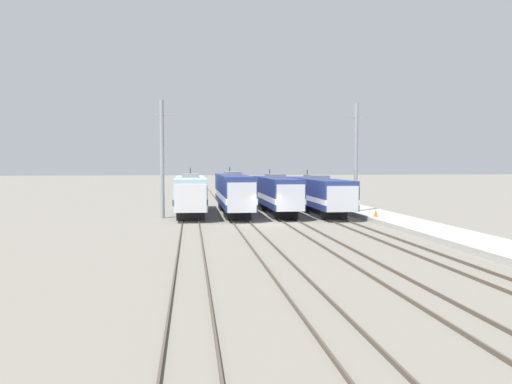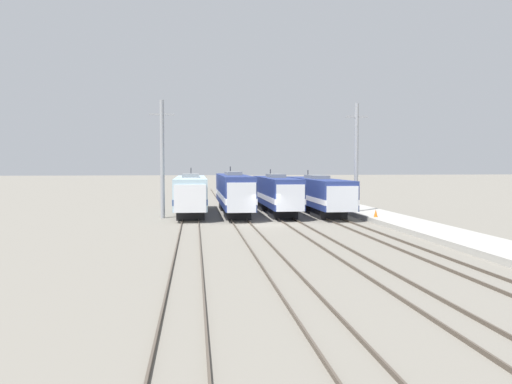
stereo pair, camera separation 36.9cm
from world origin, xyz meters
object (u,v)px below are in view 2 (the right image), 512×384
traffic_cone (376,213)px  locomotive_far_right (318,194)px  catenary_tower_left (162,158)px  locomotive_center_left (234,192)px  locomotive_center_right (276,193)px  locomotive_far_left (191,194)px  catenary_tower_right (356,158)px

traffic_cone → locomotive_far_right: bearing=112.5°
catenary_tower_left → locomotive_far_right: bearing=9.5°
locomotive_center_left → locomotive_far_right: 8.71m
locomotive_center_right → locomotive_far_left: bearing=179.0°
locomotive_far_right → locomotive_center_left: bearing=175.7°
traffic_cone → locomotive_far_left: bearing=153.5°
locomotive_far_left → catenary_tower_right: (16.22, -2.85, 3.55)m
locomotive_far_left → locomotive_center_left: bearing=5.6°
locomotive_far_left → catenary_tower_left: 5.24m
locomotive_center_left → catenary_tower_right: (11.88, -3.27, 3.45)m
locomotive_center_left → locomotive_far_right: locomotive_center_left is taller
locomotive_center_left → catenary_tower_right: catenary_tower_right is taller
locomotive_center_left → locomotive_far_left: bearing=-174.4°
locomotive_center_left → catenary_tower_left: size_ratio=1.69×
catenary_tower_right → traffic_cone: catenary_tower_right is taller
locomotive_center_left → catenary_tower_right: bearing=-15.4°
locomotive_center_left → traffic_cone: size_ratio=27.23×
locomotive_center_right → catenary_tower_left: (-11.29, -2.69, 3.57)m
locomotive_center_right → traffic_cone: bearing=-46.4°
locomotive_center_left → locomotive_far_right: (8.68, -0.65, -0.18)m
locomotive_far_left → locomotive_center_right: locomotive_far_left is taller
locomotive_far_left → locomotive_far_right: locomotive_far_left is taller
locomotive_center_right → locomotive_far_right: 4.34m
locomotive_far_right → traffic_cone: locomotive_far_right is taller
locomotive_center_left → locomotive_center_right: size_ratio=1.15×
locomotive_center_right → catenary_tower_right: bearing=-19.7°
locomotive_center_left → locomotive_center_right: bearing=-7.6°
catenary_tower_left → locomotive_center_left: bearing=25.2°
locomotive_far_left → locomotive_far_right: 13.03m
locomotive_center_right → traffic_cone: (7.61, -7.99, -1.35)m
locomotive_center_right → traffic_cone: 11.11m
locomotive_far_left → locomotive_center_right: (8.68, -0.15, -0.02)m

